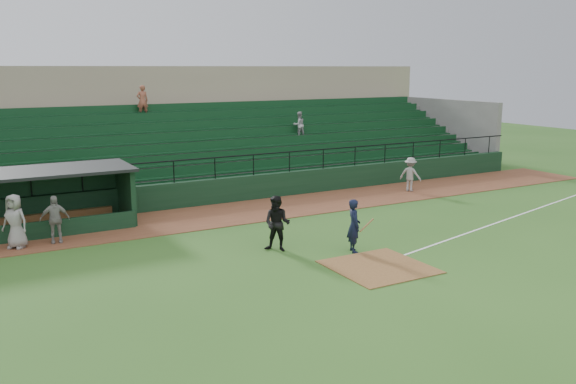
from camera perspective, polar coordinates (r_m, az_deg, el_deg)
ground at (r=20.61m, az=6.86°, el=-6.28°), size 90.00×90.00×0.00m
warning_track at (r=27.22m, az=-3.09°, el=-1.74°), size 40.00×4.00×0.03m
home_plate_dirt at (r=19.85m, az=8.57°, el=-6.99°), size 3.00×3.00×0.03m
foul_line at (r=26.73m, az=19.33°, el=-2.67°), size 17.49×4.44×0.01m
stadium_structure at (r=34.51m, az=-9.38°, el=4.83°), size 38.00×13.08×6.40m
dugout at (r=25.89m, az=-24.49°, el=-0.50°), size 8.90×3.20×2.42m
batter_at_plate at (r=21.10m, az=6.24°, el=-3.17°), size 1.11×0.79×1.88m
umpire at (r=21.08m, az=-1.02°, el=-3.00°), size 1.20×1.20×1.96m
runner at (r=31.82m, az=11.47°, el=1.64°), size 1.12×1.31×1.76m
dugout_player_a at (r=23.57m, az=-21.14°, el=-2.41°), size 1.07×0.55×1.76m
dugout_player_b at (r=23.40m, az=-24.34°, el=-2.53°), size 1.12×1.09×1.94m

